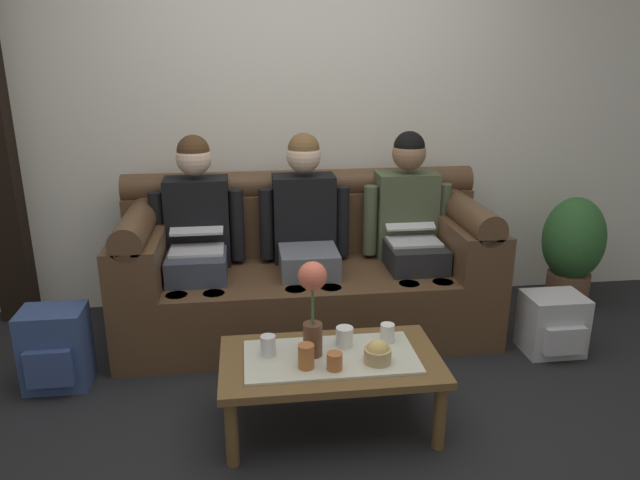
{
  "coord_description": "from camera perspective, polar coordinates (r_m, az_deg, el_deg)",
  "views": [
    {
      "loc": [
        -0.35,
        -2.29,
        1.7
      ],
      "look_at": [
        0.04,
        0.82,
        0.69
      ],
      "focal_mm": 33.38,
      "sensor_mm": 36.0,
      "label": 1
    }
  ],
  "objects": [
    {
      "name": "flower_vase",
      "position": [
        2.65,
        -0.71,
        -5.71
      ],
      "size": [
        0.13,
        0.13,
        0.45
      ],
      "color": "brown",
      "rests_on": "coffee_table"
    },
    {
      "name": "cup_far_center",
      "position": [
        2.64,
        1.42,
        -11.54
      ],
      "size": [
        0.07,
        0.07,
        0.08
      ],
      "primitive_type": "cylinder",
      "color": "#B26633",
      "rests_on": "coffee_table"
    },
    {
      "name": "coffee_table",
      "position": [
        2.79,
        1.01,
        -11.94
      ],
      "size": [
        1.01,
        0.56,
        0.36
      ],
      "color": "brown",
      "rests_on": "ground_plane"
    },
    {
      "name": "cup_far_right",
      "position": [
        2.83,
        2.37,
        -9.23
      ],
      "size": [
        0.08,
        0.08,
        0.09
      ],
      "primitive_type": "cylinder",
      "color": "white",
      "rests_on": "coffee_table"
    },
    {
      "name": "snack_bowl",
      "position": [
        2.7,
        5.54,
        -10.72
      ],
      "size": [
        0.12,
        0.12,
        0.11
      ],
      "color": "tan",
      "rests_on": "coffee_table"
    },
    {
      "name": "cup_near_right",
      "position": [
        2.75,
        -4.99,
        -10.04
      ],
      "size": [
        0.07,
        0.07,
        0.1
      ],
      "primitive_type": "cylinder",
      "color": "silver",
      "rests_on": "coffee_table"
    },
    {
      "name": "backpack_left",
      "position": [
        3.42,
        -24.01,
        -9.53
      ],
      "size": [
        0.32,
        0.28,
        0.43
      ],
      "color": "#33477A",
      "rests_on": "ground_plane"
    },
    {
      "name": "ground_plane",
      "position": [
        2.87,
        1.3,
        -18.43
      ],
      "size": [
        14.0,
        14.0,
        0.0
      ],
      "primitive_type": "plane",
      "color": "black"
    },
    {
      "name": "potted_plant",
      "position": [
        4.3,
        23.04,
        -0.77
      ],
      "size": [
        0.4,
        0.4,
        0.78
      ],
      "color": "brown",
      "rests_on": "ground_plane"
    },
    {
      "name": "backpack_right",
      "position": [
        3.74,
        21.43,
        -7.54
      ],
      "size": [
        0.33,
        0.3,
        0.35
      ],
      "color": "#B7B7BC",
      "rests_on": "ground_plane"
    },
    {
      "name": "cup_near_left",
      "position": [
        2.64,
        -1.34,
        -11.08
      ],
      "size": [
        0.07,
        0.07,
        0.11
      ],
      "primitive_type": "cylinder",
      "color": "#B26633",
      "rests_on": "coffee_table"
    },
    {
      "name": "person_right",
      "position": [
        3.74,
        8.61,
        1.52
      ],
      "size": [
        0.56,
        0.67,
        1.22
      ],
      "color": "#232326",
      "rests_on": "ground_plane"
    },
    {
      "name": "person_middle",
      "position": [
        3.62,
        -1.37,
        1.18
      ],
      "size": [
        0.56,
        0.67,
        1.22
      ],
      "color": "#595B66",
      "rests_on": "ground_plane"
    },
    {
      "name": "back_wall_patterned",
      "position": [
        4.01,
        -2.27,
        14.29
      ],
      "size": [
        6.0,
        0.12,
        2.9
      ],
      "primitive_type": "cube",
      "color": "silver",
      "rests_on": "ground_plane"
    },
    {
      "name": "person_left",
      "position": [
        3.62,
        -11.7,
        0.77
      ],
      "size": [
        0.56,
        0.67,
        1.22
      ],
      "color": "#383D4C",
      "rests_on": "ground_plane"
    },
    {
      "name": "couch",
      "position": [
        3.72,
        -1.34,
        -3.07
      ],
      "size": [
        2.23,
        0.88,
        0.96
      ],
      "color": "#513823",
      "rests_on": "ground_plane"
    },
    {
      "name": "cup_far_left",
      "position": [
        2.88,
        6.47,
        -8.83
      ],
      "size": [
        0.07,
        0.07,
        0.09
      ],
      "primitive_type": "cylinder",
      "color": "white",
      "rests_on": "coffee_table"
    }
  ]
}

